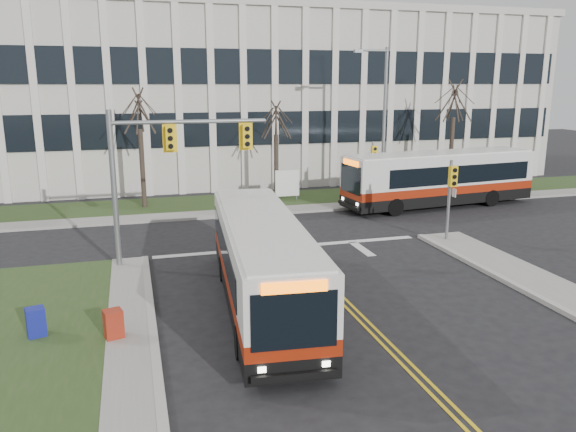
{
  "coord_description": "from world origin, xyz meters",
  "views": [
    {
      "loc": [
        -6.6,
        -15.04,
        7.17
      ],
      "look_at": [
        -0.71,
        5.88,
        2.0
      ],
      "focal_mm": 35.0,
      "sensor_mm": 36.0,
      "label": 1
    }
  ],
  "objects_px": {
    "streetlight": "(382,117)",
    "newspaper_box_red": "(114,326)",
    "directory_sign": "(287,184)",
    "bus_cross": "(439,180)",
    "newspaper_box_blue": "(36,324)",
    "bus_main": "(262,265)"
  },
  "relations": [
    {
      "from": "streetlight",
      "to": "bus_main",
      "type": "distance_m",
      "value": 18.35
    },
    {
      "from": "newspaper_box_red",
      "to": "newspaper_box_blue",
      "type": "bearing_deg",
      "value": 145.91
    },
    {
      "from": "newspaper_box_red",
      "to": "streetlight",
      "type": "bearing_deg",
      "value": 30.89
    },
    {
      "from": "newspaper_box_blue",
      "to": "streetlight",
      "type": "bearing_deg",
      "value": 25.42
    },
    {
      "from": "streetlight",
      "to": "newspaper_box_red",
      "type": "height_order",
      "value": "streetlight"
    },
    {
      "from": "streetlight",
      "to": "newspaper_box_red",
      "type": "relative_size",
      "value": 9.68
    },
    {
      "from": "directory_sign",
      "to": "bus_main",
      "type": "relative_size",
      "value": 0.18
    },
    {
      "from": "directory_sign",
      "to": "bus_main",
      "type": "xyz_separation_m",
      "value": [
        -5.24,
        -15.67,
        0.27
      ]
    },
    {
      "from": "directory_sign",
      "to": "bus_cross",
      "type": "relative_size",
      "value": 0.17
    },
    {
      "from": "streetlight",
      "to": "directory_sign",
      "type": "bearing_deg",
      "value": 166.77
    },
    {
      "from": "directory_sign",
      "to": "bus_cross",
      "type": "height_order",
      "value": "bus_cross"
    },
    {
      "from": "newspaper_box_red",
      "to": "bus_cross",
      "type": "bearing_deg",
      "value": 21.9
    },
    {
      "from": "streetlight",
      "to": "bus_main",
      "type": "bearing_deg",
      "value": -126.83
    },
    {
      "from": "streetlight",
      "to": "newspaper_box_red",
      "type": "xyz_separation_m",
      "value": [
        -15.4,
        -15.76,
        -4.72
      ]
    },
    {
      "from": "bus_main",
      "to": "bus_cross",
      "type": "height_order",
      "value": "bus_cross"
    },
    {
      "from": "streetlight",
      "to": "newspaper_box_red",
      "type": "distance_m",
      "value": 22.53
    },
    {
      "from": "newspaper_box_blue",
      "to": "directory_sign",
      "type": "bearing_deg",
      "value": 38.51
    },
    {
      "from": "directory_sign",
      "to": "bus_cross",
      "type": "xyz_separation_m",
      "value": [
        8.34,
        -3.5,
        0.41
      ]
    },
    {
      "from": "streetlight",
      "to": "newspaper_box_red",
      "type": "bearing_deg",
      "value": -134.34
    },
    {
      "from": "directory_sign",
      "to": "streetlight",
      "type": "bearing_deg",
      "value": -13.23
    },
    {
      "from": "streetlight",
      "to": "directory_sign",
      "type": "relative_size",
      "value": 4.6
    },
    {
      "from": "directory_sign",
      "to": "newspaper_box_blue",
      "type": "distance_m",
      "value": 20.26
    }
  ]
}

